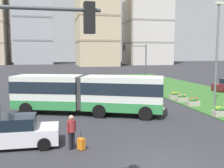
{
  "coord_description": "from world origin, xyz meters",
  "views": [
    {
      "loc": [
        -4.52,
        -9.89,
        4.79
      ],
      "look_at": [
        0.29,
        11.17,
        2.2
      ],
      "focal_mm": 41.83,
      "sensor_mm": 36.0,
      "label": 1
    }
  ],
  "objects_px": {
    "flower_planter_3": "(193,102)",
    "articulated_bus": "(87,93)",
    "flower_planter_5": "(175,96)",
    "traffic_light_far_right": "(138,59)",
    "car_white_van": "(14,132)",
    "streetlight_median": "(217,50)",
    "pedestrian_crossing": "(71,130)",
    "car_navy_sedan": "(41,85)",
    "flower_planter_4": "(182,98)",
    "flower_planter_2": "(220,111)",
    "apartment_tower_westcentre": "(34,20)",
    "rolling_suitcase": "(81,144)",
    "apartment_tower_centre": "(96,7)",
    "apartment_tower_eastcentre": "(147,1)"
  },
  "relations": [
    {
      "from": "rolling_suitcase",
      "to": "flower_planter_3",
      "type": "bearing_deg",
      "value": 37.17
    },
    {
      "from": "traffic_light_far_right",
      "to": "apartment_tower_eastcentre",
      "type": "bearing_deg",
      "value": 68.88
    },
    {
      "from": "flower_planter_3",
      "to": "articulated_bus",
      "type": "bearing_deg",
      "value": -176.4
    },
    {
      "from": "flower_planter_4",
      "to": "streetlight_median",
      "type": "distance_m",
      "value": 5.54
    },
    {
      "from": "pedestrian_crossing",
      "to": "flower_planter_3",
      "type": "xyz_separation_m",
      "value": [
        11.33,
        8.05,
        -0.58
      ]
    },
    {
      "from": "flower_planter_2",
      "to": "flower_planter_5",
      "type": "height_order",
      "value": "same"
    },
    {
      "from": "flower_planter_2",
      "to": "streetlight_median",
      "type": "height_order",
      "value": "streetlight_median"
    },
    {
      "from": "car_navy_sedan",
      "to": "car_white_van",
      "type": "bearing_deg",
      "value": -91.42
    },
    {
      "from": "car_white_van",
      "to": "apartment_tower_centre",
      "type": "height_order",
      "value": "apartment_tower_centre"
    },
    {
      "from": "articulated_bus",
      "to": "flower_planter_5",
      "type": "relative_size",
      "value": 10.75
    },
    {
      "from": "car_navy_sedan",
      "to": "traffic_light_far_right",
      "type": "bearing_deg",
      "value": -9.45
    },
    {
      "from": "streetlight_median",
      "to": "flower_planter_4",
      "type": "bearing_deg",
      "value": 127.63
    },
    {
      "from": "flower_planter_2",
      "to": "apartment_tower_westcentre",
      "type": "bearing_deg",
      "value": 100.83
    },
    {
      "from": "traffic_light_far_right",
      "to": "flower_planter_5",
      "type": "bearing_deg",
      "value": -79.18
    },
    {
      "from": "car_navy_sedan",
      "to": "streetlight_median",
      "type": "bearing_deg",
      "value": -41.07
    },
    {
      "from": "traffic_light_far_right",
      "to": "apartment_tower_eastcentre",
      "type": "relative_size",
      "value": 0.11
    },
    {
      "from": "pedestrian_crossing",
      "to": "apartment_tower_centre",
      "type": "xyz_separation_m",
      "value": [
        15.48,
        85.5,
        20.66
      ]
    },
    {
      "from": "car_navy_sedan",
      "to": "apartment_tower_westcentre",
      "type": "height_order",
      "value": "apartment_tower_westcentre"
    },
    {
      "from": "car_navy_sedan",
      "to": "rolling_suitcase",
      "type": "height_order",
      "value": "car_navy_sedan"
    },
    {
      "from": "articulated_bus",
      "to": "flower_planter_3",
      "type": "distance_m",
      "value": 9.66
    },
    {
      "from": "articulated_bus",
      "to": "flower_planter_4",
      "type": "distance_m",
      "value": 10.0
    },
    {
      "from": "flower_planter_5",
      "to": "traffic_light_far_right",
      "type": "relative_size",
      "value": 0.19
    },
    {
      "from": "flower_planter_4",
      "to": "flower_planter_5",
      "type": "bearing_deg",
      "value": 90.0
    },
    {
      "from": "car_white_van",
      "to": "flower_planter_4",
      "type": "bearing_deg",
      "value": 32.56
    },
    {
      "from": "car_navy_sedan",
      "to": "flower_planter_2",
      "type": "relative_size",
      "value": 4.14
    },
    {
      "from": "car_white_van",
      "to": "streetlight_median",
      "type": "height_order",
      "value": "streetlight_median"
    },
    {
      "from": "rolling_suitcase",
      "to": "apartment_tower_centre",
      "type": "xyz_separation_m",
      "value": [
        15.03,
        85.7,
        21.35
      ]
    },
    {
      "from": "apartment_tower_eastcentre",
      "to": "car_white_van",
      "type": "bearing_deg",
      "value": -114.21
    },
    {
      "from": "articulated_bus",
      "to": "car_navy_sedan",
      "type": "distance_m",
      "value": 14.42
    },
    {
      "from": "flower_planter_5",
      "to": "streetlight_median",
      "type": "distance_m",
      "value": 6.31
    },
    {
      "from": "apartment_tower_westcentre",
      "to": "traffic_light_far_right",
      "type": "bearing_deg",
      "value": -78.27
    },
    {
      "from": "pedestrian_crossing",
      "to": "flower_planter_5",
      "type": "relative_size",
      "value": 1.58
    },
    {
      "from": "car_white_van",
      "to": "flower_planter_3",
      "type": "height_order",
      "value": "car_white_van"
    },
    {
      "from": "flower_planter_5",
      "to": "apartment_tower_westcentre",
      "type": "relative_size",
      "value": 0.03
    },
    {
      "from": "articulated_bus",
      "to": "flower_planter_2",
      "type": "xyz_separation_m",
      "value": [
        9.56,
        -3.3,
        -1.23
      ]
    },
    {
      "from": "pedestrian_crossing",
      "to": "car_navy_sedan",
      "type": "bearing_deg",
      "value": 96.31
    },
    {
      "from": "flower_planter_4",
      "to": "streetlight_median",
      "type": "relative_size",
      "value": 0.12
    },
    {
      "from": "car_white_van",
      "to": "apartment_tower_eastcentre",
      "type": "distance_m",
      "value": 102.16
    },
    {
      "from": "articulated_bus",
      "to": "apartment_tower_westcentre",
      "type": "xyz_separation_m",
      "value": [
        -10.01,
        98.97,
        17.31
      ]
    },
    {
      "from": "flower_planter_2",
      "to": "flower_planter_5",
      "type": "xyz_separation_m",
      "value": [
        0.0,
        7.42,
        0.0
      ]
    },
    {
      "from": "apartment_tower_eastcentre",
      "to": "pedestrian_crossing",
      "type": "bearing_deg",
      "value": -112.44
    },
    {
      "from": "car_white_van",
      "to": "flower_planter_2",
      "type": "bearing_deg",
      "value": 12.22
    },
    {
      "from": "flower_planter_4",
      "to": "streetlight_median",
      "type": "bearing_deg",
      "value": -52.37
    },
    {
      "from": "streetlight_median",
      "to": "apartment_tower_westcentre",
      "type": "height_order",
      "value": "apartment_tower_westcentre"
    },
    {
      "from": "flower_planter_3",
      "to": "apartment_tower_centre",
      "type": "height_order",
      "value": "apartment_tower_centre"
    },
    {
      "from": "traffic_light_far_right",
      "to": "apartment_tower_westcentre",
      "type": "xyz_separation_m",
      "value": [
        -18.11,
        87.21,
        14.96
      ]
    },
    {
      "from": "car_navy_sedan",
      "to": "flower_planter_3",
      "type": "height_order",
      "value": "car_navy_sedan"
    },
    {
      "from": "articulated_bus",
      "to": "flower_planter_5",
      "type": "height_order",
      "value": "articulated_bus"
    },
    {
      "from": "pedestrian_crossing",
      "to": "rolling_suitcase",
      "type": "height_order",
      "value": "pedestrian_crossing"
    },
    {
      "from": "car_white_van",
      "to": "apartment_tower_westcentre",
      "type": "bearing_deg",
      "value": 92.93
    }
  ]
}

